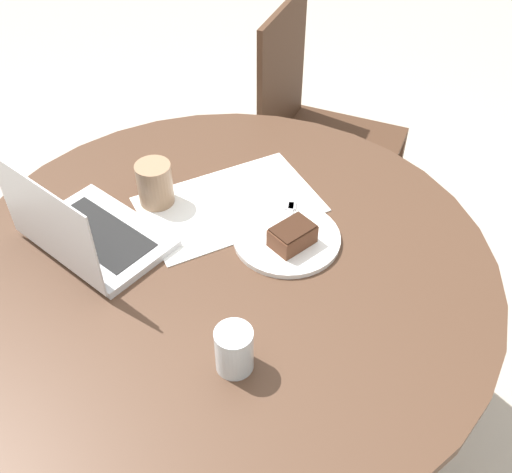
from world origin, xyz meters
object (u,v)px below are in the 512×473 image
object	(u,v)px
plate	(287,238)
coffee_glass	(155,184)
laptop	(86,233)
chair	(315,138)

from	to	relation	value
plate	coffee_glass	bearing A→B (deg)	-55.75
laptop	plate	bearing A→B (deg)	42.84
plate	laptop	distance (m)	0.43
chair	laptop	bearing A→B (deg)	-12.84
chair	coffee_glass	xyz separation A→B (m)	(0.71, 0.31, 0.31)
chair	plate	distance (m)	0.82
chair	coffee_glass	distance (m)	0.83
plate	laptop	bearing A→B (deg)	-29.36
coffee_glass	laptop	xyz separation A→B (m)	(0.19, 0.06, -0.01)
chair	plate	world-z (taller)	chair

